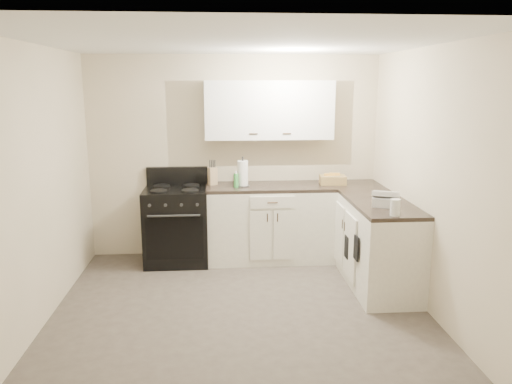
{
  "coord_description": "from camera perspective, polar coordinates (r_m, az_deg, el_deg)",
  "views": [
    {
      "loc": [
        -0.18,
        -4.42,
        2.15
      ],
      "look_at": [
        0.21,
        0.85,
        1.0
      ],
      "focal_mm": 35.0,
      "sensor_mm": 36.0,
      "label": 1
    }
  ],
  "objects": [
    {
      "name": "wall_left",
      "position": [
        4.8,
        -23.86,
        0.37
      ],
      "size": [
        0.0,
        3.6,
        3.6
      ],
      "primitive_type": "plane",
      "rotation": [
        1.57,
        0.0,
        1.57
      ],
      "color": "beige",
      "rests_on": "ground"
    },
    {
      "name": "picture_frame",
      "position": [
        6.29,
        -1.88,
        1.78
      ],
      "size": [
        0.11,
        0.06,
        0.13
      ],
      "primitive_type": "cube",
      "rotation": [
        -0.14,
        0.0,
        0.23
      ],
      "color": "black",
      "rests_on": "countertop_back"
    },
    {
      "name": "wall_front",
      "position": [
        2.78,
        -0.28,
        -6.67
      ],
      "size": [
        3.6,
        0.0,
        3.6
      ],
      "primitive_type": "plane",
      "rotation": [
        -1.57,
        0.0,
        0.0
      ],
      "color": "beige",
      "rests_on": "ground"
    },
    {
      "name": "countertop_right",
      "position": [
        5.67,
        13.14,
        -0.6
      ],
      "size": [
        0.6,
        1.9,
        0.04
      ],
      "primitive_type": "cube",
      "color": "black",
      "rests_on": "base_cabinets_right"
    },
    {
      "name": "wall_back",
      "position": [
        6.29,
        -2.53,
        4.03
      ],
      "size": [
        3.6,
        0.0,
        3.6
      ],
      "primitive_type": "plane",
      "rotation": [
        1.57,
        0.0,
        0.0
      ],
      "color": "beige",
      "rests_on": "ground"
    },
    {
      "name": "countertop_grill",
      "position": [
        5.22,
        14.64,
        -1.02
      ],
      "size": [
        0.33,
        0.32,
        0.09
      ],
      "primitive_type": "cube",
      "rotation": [
        0.0,
        0.0,
        -0.39
      ],
      "color": "silver",
      "rests_on": "countertop_right"
    },
    {
      "name": "oven_mitt_near",
      "position": [
        5.15,
        11.39,
        -6.3
      ],
      "size": [
        0.02,
        0.14,
        0.25
      ],
      "primitive_type": "cube",
      "color": "black",
      "rests_on": "base_cabinets_right"
    },
    {
      "name": "ceiling",
      "position": [
        4.44,
        -1.96,
        16.76
      ],
      "size": [
        3.6,
        3.6,
        0.0
      ],
      "primitive_type": "plane",
      "color": "white",
      "rests_on": "wall_back"
    },
    {
      "name": "stove",
      "position": [
        6.16,
        -9.04,
        -3.82
      ],
      "size": [
        0.76,
        0.65,
        0.92
      ],
      "primitive_type": "cube",
      "color": "black",
      "rests_on": "floor"
    },
    {
      "name": "upper_cabinets",
      "position": [
        6.11,
        1.5,
        9.35
      ],
      "size": [
        1.55,
        0.3,
        0.7
      ],
      "primitive_type": "cube",
      "color": "white",
      "rests_on": "wall_back"
    },
    {
      "name": "knife_block",
      "position": [
        6.12,
        -4.98,
        1.83
      ],
      "size": [
        0.12,
        0.12,
        0.21
      ],
      "primitive_type": "cube",
      "rotation": [
        0.0,
        0.0,
        0.42
      ],
      "color": "tan",
      "rests_on": "countertop_back"
    },
    {
      "name": "base_cabinets_right",
      "position": [
        5.79,
        12.91,
        -5.14
      ],
      "size": [
        0.6,
        1.9,
        0.9
      ],
      "primitive_type": "cube",
      "color": "silver",
      "rests_on": "floor"
    },
    {
      "name": "soap_bottle",
      "position": [
        5.94,
        -2.3,
        1.32
      ],
      "size": [
        0.06,
        0.06,
        0.17
      ],
      "primitive_type": "cylinder",
      "rotation": [
        0.0,
        0.0,
        -0.0
      ],
      "color": "green",
      "rests_on": "countertop_back"
    },
    {
      "name": "floor",
      "position": [
        4.92,
        -1.74,
        -13.65
      ],
      "size": [
        3.6,
        3.6,
        0.0
      ],
      "primitive_type": "plane",
      "color": "#473F38",
      "rests_on": "ground"
    },
    {
      "name": "base_cabinets_back",
      "position": [
        6.19,
        1.57,
        -3.68
      ],
      "size": [
        1.55,
        0.6,
        0.9
      ],
      "primitive_type": "cube",
      "color": "silver",
      "rests_on": "floor"
    },
    {
      "name": "countertop_back",
      "position": [
        6.08,
        1.59,
        0.59
      ],
      "size": [
        1.55,
        0.6,
        0.04
      ],
      "primitive_type": "cube",
      "color": "black",
      "rests_on": "base_cabinets_back"
    },
    {
      "name": "wicker_basket",
      "position": [
        6.22,
        8.75,
        1.38
      ],
      "size": [
        0.33,
        0.23,
        0.1
      ],
      "primitive_type": "cube",
      "rotation": [
        0.0,
        0.0,
        -0.07
      ],
      "color": "#A8874F",
      "rests_on": "countertop_right"
    },
    {
      "name": "glass_jar",
      "position": [
        4.85,
        15.62,
        -1.7
      ],
      "size": [
        0.11,
        0.11,
        0.16
      ],
      "primitive_type": "cylinder",
      "rotation": [
        0.0,
        0.0,
        0.23
      ],
      "color": "silver",
      "rests_on": "countertop_right"
    },
    {
      "name": "wall_right",
      "position": [
        4.93,
        19.56,
        1.02
      ],
      "size": [
        0.0,
        3.6,
        3.6
      ],
      "primitive_type": "plane",
      "rotation": [
        1.57,
        0.0,
        -1.57
      ],
      "color": "beige",
      "rests_on": "ground"
    },
    {
      "name": "paper_towel",
      "position": [
        6.0,
        -1.53,
        2.12
      ],
      "size": [
        0.13,
        0.13,
        0.31
      ],
      "primitive_type": "cylinder",
      "rotation": [
        0.0,
        0.0,
        0.05
      ],
      "color": "white",
      "rests_on": "countertop_back"
    },
    {
      "name": "oven_mitt_far",
      "position": [
        5.52,
        10.33,
        -6.21
      ],
      "size": [
        0.02,
        0.14,
        0.24
      ],
      "primitive_type": "cube",
      "color": "black",
      "rests_on": "base_cabinets_right"
    }
  ]
}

